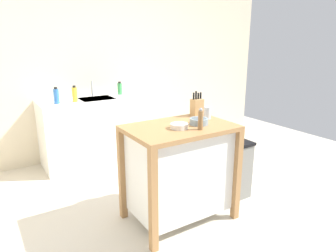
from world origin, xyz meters
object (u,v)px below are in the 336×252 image
(knife_block, at_px, (197,107))
(trash_bin, at_px, (233,170))
(kitchen_island, at_px, (179,168))
(drinking_cup, at_px, (207,113))
(bowl_stoneware_deep, at_px, (199,121))
(sink_faucet, at_px, (92,89))
(pepper_grinder, at_px, (201,119))
(bowl_ceramic_small, at_px, (179,126))
(bottle_spray_cleaner, at_px, (120,89))
(bottle_dish_soap, at_px, (56,96))
(bottle_hand_soap, at_px, (75,94))

(knife_block, height_order, trash_bin, knife_block)
(kitchen_island, relative_size, drinking_cup, 8.07)
(bowl_stoneware_deep, xyz_separation_m, trash_bin, (0.55, 0.09, -0.64))
(sink_faucet, bearing_deg, drinking_cup, -75.32)
(trash_bin, distance_m, sink_faucet, 2.22)
(pepper_grinder, distance_m, trash_bin, 0.97)
(pepper_grinder, bearing_deg, trash_bin, 19.07)
(pepper_grinder, xyz_separation_m, sink_faucet, (-0.21, 2.15, -0.00))
(kitchen_island, distance_m, bowl_ceramic_small, 0.44)
(bowl_ceramic_small, height_order, bowl_stoneware_deep, bowl_stoneware_deep)
(kitchen_island, height_order, trash_bin, kitchen_island)
(pepper_grinder, relative_size, sink_faucet, 0.87)
(bottle_spray_cleaner, relative_size, bottle_dish_soap, 0.90)
(drinking_cup, bearing_deg, bottle_hand_soap, 115.91)
(sink_faucet, relative_size, bottle_spray_cleaner, 1.19)
(knife_block, height_order, bowl_ceramic_small, knife_block)
(kitchen_island, xyz_separation_m, bowl_stoneware_deep, (0.17, -0.05, 0.44))
(bowl_ceramic_small, distance_m, bottle_hand_soap, 1.83)
(trash_bin, xyz_separation_m, sink_faucet, (-0.85, 1.93, 0.70))
(bowl_ceramic_small, distance_m, bottle_dish_soap, 1.90)
(bowl_ceramic_small, height_order, sink_faucet, sink_faucet)
(bottle_dish_soap, bearing_deg, kitchen_island, -68.83)
(bowl_ceramic_small, relative_size, drinking_cup, 1.30)
(sink_faucet, distance_m, bottle_spray_cleaner, 0.40)
(trash_bin, xyz_separation_m, bottle_dish_soap, (-1.39, 1.70, 0.68))
(bottle_spray_cleaner, xyz_separation_m, bottle_dish_soap, (-0.93, -0.19, 0.01))
(kitchen_island, distance_m, bottle_spray_cleaner, 1.99)
(knife_block, relative_size, bowl_ceramic_small, 1.62)
(trash_bin, xyz_separation_m, bottle_hand_soap, (-1.16, 1.69, 0.68))
(bowl_stoneware_deep, distance_m, drinking_cup, 0.23)
(bowl_ceramic_small, bearing_deg, bottle_hand_soap, 102.28)
(trash_bin, relative_size, bottle_spray_cleaner, 3.40)
(drinking_cup, relative_size, bottle_dish_soap, 0.58)
(bottle_dish_soap, bearing_deg, drinking_cup, -58.15)
(pepper_grinder, bearing_deg, bottle_hand_soap, 105.26)
(kitchen_island, xyz_separation_m, bottle_dish_soap, (-0.67, 1.73, 0.48))
(bowl_ceramic_small, bearing_deg, bowl_stoneware_deep, 3.00)
(trash_bin, bearing_deg, kitchen_island, -177.55)
(bottle_hand_soap, height_order, bottle_dish_soap, same)
(knife_block, relative_size, sink_faucet, 1.14)
(kitchen_island, xyz_separation_m, bowl_ceramic_small, (-0.05, -0.07, 0.43))
(drinking_cup, distance_m, bottle_hand_soap, 1.85)
(drinking_cup, bearing_deg, sink_faucet, 104.68)
(bowl_stoneware_deep, distance_m, bottle_hand_soap, 1.88)
(sink_faucet, xyz_separation_m, bottle_hand_soap, (-0.31, -0.24, -0.01))
(bowl_stoneware_deep, height_order, drinking_cup, drinking_cup)
(bowl_ceramic_small, relative_size, bottle_dish_soap, 0.75)
(bottle_spray_cleaner, distance_m, bottle_hand_soap, 0.73)
(trash_bin, bearing_deg, bowl_ceramic_small, -172.83)
(trash_bin, distance_m, bottle_hand_soap, 2.17)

